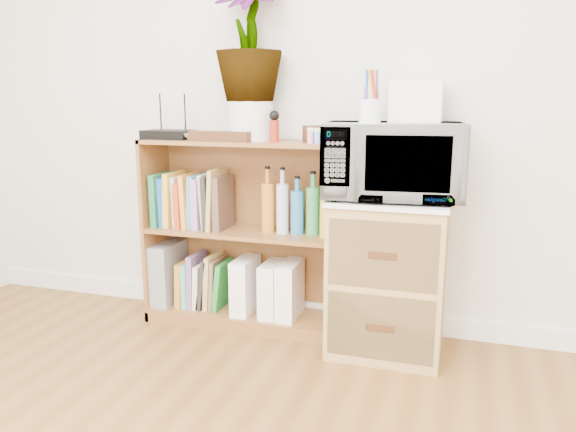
% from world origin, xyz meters
% --- Properties ---
extents(skirting_board, '(4.00, 0.02, 0.10)m').
position_xyz_m(skirting_board, '(0.00, 2.24, 0.05)').
color(skirting_board, white).
rests_on(skirting_board, ground).
extents(bookshelf, '(1.00, 0.30, 0.95)m').
position_xyz_m(bookshelf, '(-0.35, 2.10, 0.47)').
color(bookshelf, brown).
rests_on(bookshelf, ground).
extents(wicker_unit, '(0.50, 0.45, 0.70)m').
position_xyz_m(wicker_unit, '(0.40, 2.02, 0.35)').
color(wicker_unit, '#9E7542').
rests_on(wicker_unit, ground).
extents(microwave, '(0.64, 0.47, 0.33)m').
position_xyz_m(microwave, '(0.40, 2.02, 0.88)').
color(microwave, white).
rests_on(microwave, wicker_unit).
extents(pen_cup, '(0.09, 0.09, 0.10)m').
position_xyz_m(pen_cup, '(0.31, 1.92, 1.10)').
color(pen_cup, white).
rests_on(pen_cup, microwave).
extents(small_appliance, '(0.22, 0.19, 0.18)m').
position_xyz_m(small_appliance, '(0.48, 2.11, 1.14)').
color(small_appliance, white).
rests_on(small_appliance, microwave).
extents(router, '(0.24, 0.16, 0.04)m').
position_xyz_m(router, '(-0.73, 2.08, 0.97)').
color(router, black).
rests_on(router, bookshelf).
extents(white_bowl, '(0.13, 0.13, 0.03)m').
position_xyz_m(white_bowl, '(-0.57, 2.07, 0.97)').
color(white_bowl, white).
rests_on(white_bowl, bookshelf).
extents(plant_pot, '(0.22, 0.22, 0.19)m').
position_xyz_m(plant_pot, '(-0.31, 2.12, 1.04)').
color(plant_pot, silver).
rests_on(plant_pot, bookshelf).
extents(potted_plant, '(0.33, 0.33, 0.58)m').
position_xyz_m(potted_plant, '(-0.31, 2.12, 1.43)').
color(potted_plant, '#317C38').
rests_on(potted_plant, plant_pot).
extents(trinket_box, '(0.30, 0.08, 0.05)m').
position_xyz_m(trinket_box, '(-0.42, 2.00, 0.97)').
color(trinket_box, '#3A2510').
rests_on(trinket_box, bookshelf).
extents(kokeshi_doll, '(0.04, 0.04, 0.10)m').
position_xyz_m(kokeshi_doll, '(-0.16, 2.06, 1.00)').
color(kokeshi_doll, maroon).
rests_on(kokeshi_doll, bookshelf).
extents(wooden_bowl, '(0.13, 0.13, 0.08)m').
position_xyz_m(wooden_bowl, '(0.03, 2.11, 0.99)').
color(wooden_bowl, '#371A0F').
rests_on(wooden_bowl, bookshelf).
extents(paint_jars, '(0.11, 0.04, 0.06)m').
position_xyz_m(paint_jars, '(0.06, 2.01, 0.98)').
color(paint_jars, pink).
rests_on(paint_jars, bookshelf).
extents(file_box, '(0.10, 0.26, 0.32)m').
position_xyz_m(file_box, '(-0.78, 2.10, 0.23)').
color(file_box, gray).
rests_on(file_box, bookshelf).
extents(magazine_holder_left, '(0.09, 0.23, 0.28)m').
position_xyz_m(magazine_holder_left, '(-0.33, 2.09, 0.21)').
color(magazine_holder_left, white).
rests_on(magazine_holder_left, bookshelf).
extents(magazine_holder_mid, '(0.09, 0.22, 0.27)m').
position_xyz_m(magazine_holder_mid, '(-0.19, 2.09, 0.21)').
color(magazine_holder_mid, white).
rests_on(magazine_holder_mid, bookshelf).
extents(magazine_holder_right, '(0.09, 0.23, 0.28)m').
position_xyz_m(magazine_holder_right, '(-0.09, 2.09, 0.21)').
color(magazine_holder_right, white).
rests_on(magazine_holder_right, bookshelf).
extents(cookbooks, '(0.38, 0.20, 0.31)m').
position_xyz_m(cookbooks, '(-0.62, 2.10, 0.63)').
color(cookbooks, '#1C6A3C').
rests_on(cookbooks, bookshelf).
extents(liquor_bottles, '(0.37, 0.07, 0.32)m').
position_xyz_m(liquor_bottles, '(-0.05, 2.10, 0.65)').
color(liquor_bottles, '#C27024').
rests_on(liquor_bottles, bookshelf).
extents(lower_books, '(0.27, 0.19, 0.29)m').
position_xyz_m(lower_books, '(-0.57, 2.10, 0.20)').
color(lower_books, '#BF7921').
rests_on(lower_books, bookshelf).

